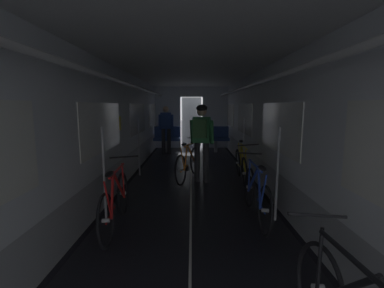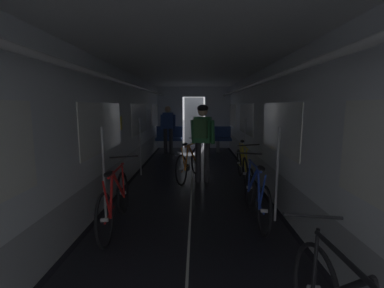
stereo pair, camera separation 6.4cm
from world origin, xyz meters
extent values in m
cube|color=black|center=(-1.41, 3.25, 0.00)|extent=(0.08, 11.50, 0.01)
cube|color=black|center=(1.41, 3.25, 0.00)|extent=(0.08, 11.50, 0.01)
cube|color=beige|center=(0.00, 3.25, 0.00)|extent=(0.03, 11.27, 0.00)
cube|color=#9EA0A5|center=(-1.51, 3.25, 0.30)|extent=(0.12, 11.50, 0.60)
cube|color=silver|center=(-1.51, 3.25, 1.53)|extent=(0.12, 11.50, 1.85)
cube|color=white|center=(-1.45, 2.67, 1.35)|extent=(0.02, 1.90, 0.80)
cube|color=white|center=(-1.45, 5.55, 1.35)|extent=(0.02, 1.90, 0.80)
cube|color=white|center=(-1.45, 8.42, 1.35)|extent=(0.02, 1.90, 0.80)
cube|color=yellow|center=(-1.45, 3.67, 1.35)|extent=(0.01, 0.20, 0.28)
cylinder|color=white|center=(-1.17, 3.25, 2.10)|extent=(0.07, 11.04, 0.07)
cylinder|color=#B7BABF|center=(-1.27, 2.10, 0.70)|extent=(0.04, 0.04, 1.40)
cylinder|color=#B7BABF|center=(-1.27, 4.70, 0.70)|extent=(0.04, 0.04, 1.40)
cube|color=#9EA0A5|center=(1.51, 3.25, 0.30)|extent=(0.12, 11.50, 0.60)
cube|color=silver|center=(1.51, 3.25, 1.53)|extent=(0.12, 11.50, 1.85)
cube|color=white|center=(1.45, 2.67, 1.35)|extent=(0.02, 1.90, 0.80)
cube|color=white|center=(1.45, 5.55, 1.35)|extent=(0.02, 1.90, 0.80)
cube|color=white|center=(1.45, 8.42, 1.35)|extent=(0.02, 1.90, 0.80)
cube|color=yellow|center=(1.45, 2.65, 1.35)|extent=(0.01, 0.20, 0.28)
cylinder|color=white|center=(1.17, 3.25, 2.10)|extent=(0.07, 11.04, 0.07)
cylinder|color=#B7BABF|center=(1.27, 2.10, 0.70)|extent=(0.04, 0.04, 1.40)
cylinder|color=#B7BABF|center=(1.27, 4.70, 0.70)|extent=(0.04, 0.04, 1.40)
cube|color=silver|center=(-0.95, 9.06, 1.23)|extent=(1.00, 0.12, 2.45)
cube|color=silver|center=(0.95, 9.06, 1.23)|extent=(1.00, 0.12, 2.45)
cube|color=silver|center=(0.00, 9.06, 2.25)|extent=(0.90, 0.12, 0.40)
cube|color=#4C4F54|center=(0.00, 9.76, 1.03)|extent=(0.81, 0.04, 2.05)
cube|color=white|center=(0.00, 3.25, 2.51)|extent=(3.14, 11.62, 0.12)
cylinder|color=gray|center=(-0.90, 8.00, 0.22)|extent=(0.12, 0.12, 0.44)
cube|color=#2D4784|center=(-0.90, 8.00, 0.49)|extent=(0.96, 0.44, 0.10)
cube|color=#2D4784|center=(-0.90, 8.19, 0.74)|extent=(0.96, 0.08, 0.40)
torus|color=gray|center=(-1.33, 8.22, 0.94)|extent=(0.14, 0.14, 0.02)
cylinder|color=gray|center=(0.90, 8.00, 0.22)|extent=(0.12, 0.12, 0.44)
cube|color=#2D4784|center=(0.90, 8.00, 0.49)|extent=(0.96, 0.44, 0.10)
cube|color=#2D4784|center=(0.90, 8.19, 0.74)|extent=(0.96, 0.08, 0.40)
torus|color=gray|center=(0.47, 8.22, 0.94)|extent=(0.14, 0.14, 0.02)
torus|color=black|center=(1.14, 4.62, 0.33)|extent=(0.11, 0.67, 0.67)
cylinder|color=#B2B2B7|center=(1.14, 4.62, 0.33)|extent=(0.10, 0.05, 0.06)
torus|color=black|center=(1.10, 3.61, 0.33)|extent=(0.11, 0.67, 0.67)
cylinder|color=#B2B2B7|center=(1.10, 3.61, 0.33)|extent=(0.10, 0.05, 0.06)
cylinder|color=yellow|center=(1.13, 3.92, 0.55)|extent=(0.06, 0.54, 0.56)
cylinder|color=yellow|center=(1.14, 4.33, 0.55)|extent=(0.09, 0.34, 0.55)
cylinder|color=yellow|center=(1.15, 4.07, 0.82)|extent=(0.06, 0.82, 0.04)
cylinder|color=yellow|center=(1.15, 4.55, 0.58)|extent=(0.06, 0.17, 0.49)
cylinder|color=yellow|center=(1.13, 4.40, 0.31)|extent=(0.04, 0.45, 0.07)
cylinder|color=yellow|center=(1.12, 3.63, 0.58)|extent=(0.07, 0.09, 0.49)
cylinder|color=black|center=(1.12, 4.18, 0.29)|extent=(0.03, 0.17, 0.17)
ellipsoid|color=black|center=(1.17, 4.50, 0.88)|extent=(0.10, 0.24, 0.07)
cylinder|color=black|center=(1.15, 3.61, 0.92)|extent=(0.44, 0.04, 0.06)
torus|color=black|center=(-1.02, 1.34, 0.33)|extent=(0.11, 0.67, 0.67)
cylinder|color=#B2B2B7|center=(-1.02, 1.34, 0.33)|extent=(0.10, 0.05, 0.06)
torus|color=black|center=(-1.07, 2.36, 0.33)|extent=(0.11, 0.67, 0.67)
cylinder|color=#B2B2B7|center=(-1.07, 2.36, 0.33)|extent=(0.10, 0.05, 0.06)
cylinder|color=red|center=(-1.04, 2.05, 0.55)|extent=(0.05, 0.54, 0.56)
cylinder|color=red|center=(-1.02, 1.64, 0.55)|extent=(0.09, 0.34, 0.55)
cylinder|color=red|center=(-1.02, 1.89, 0.82)|extent=(0.08, 0.82, 0.04)
cylinder|color=red|center=(-1.01, 1.41, 0.58)|extent=(0.05, 0.17, 0.49)
cylinder|color=red|center=(-1.03, 1.57, 0.31)|extent=(0.05, 0.45, 0.07)
cylinder|color=red|center=(-1.06, 2.33, 0.58)|extent=(0.06, 0.09, 0.49)
cylinder|color=black|center=(-1.04, 1.79, 0.29)|extent=(0.03, 0.17, 0.17)
ellipsoid|color=black|center=(-0.99, 1.46, 0.88)|extent=(0.11, 0.24, 0.07)
cylinder|color=black|center=(-1.04, 2.35, 0.92)|extent=(0.44, 0.05, 0.05)
cylinder|color=black|center=(0.96, -0.32, 0.82)|extent=(0.07, 0.82, 0.04)
cylinder|color=black|center=(0.96, 0.12, 0.58)|extent=(0.07, 0.09, 0.49)
cylinder|color=black|center=(0.93, 0.14, 0.92)|extent=(0.44, 0.04, 0.06)
torus|color=black|center=(0.99, 1.66, 0.33)|extent=(0.08, 0.67, 0.67)
cylinder|color=#B2B2B7|center=(0.99, 1.66, 0.33)|extent=(0.09, 0.05, 0.05)
torus|color=black|center=(0.99, 2.67, 0.33)|extent=(0.08, 0.67, 0.67)
cylinder|color=#B2B2B7|center=(0.99, 2.67, 0.33)|extent=(0.09, 0.05, 0.05)
cylinder|color=#2342B7|center=(0.98, 2.36, 0.55)|extent=(0.07, 0.54, 0.56)
cylinder|color=#2342B7|center=(0.98, 1.95, 0.55)|extent=(0.07, 0.34, 0.55)
cylinder|color=#2342B7|center=(0.96, 2.21, 0.82)|extent=(0.04, 0.82, 0.04)
cylinder|color=#2342B7|center=(0.97, 1.73, 0.58)|extent=(0.05, 0.16, 0.49)
cylinder|color=#2342B7|center=(0.99, 1.88, 0.31)|extent=(0.03, 0.45, 0.07)
cylinder|color=#2342B7|center=(0.98, 2.65, 0.58)|extent=(0.05, 0.09, 0.49)
cylinder|color=black|center=(0.99, 2.10, 0.29)|extent=(0.02, 0.17, 0.17)
ellipsoid|color=black|center=(0.96, 1.78, 0.88)|extent=(0.10, 0.24, 0.06)
cylinder|color=black|center=(0.96, 2.67, 0.92)|extent=(0.44, 0.03, 0.05)
cylinder|color=#2D2D33|center=(0.14, 4.15, 0.45)|extent=(0.13, 0.13, 0.90)
cylinder|color=#2D2D33|center=(0.33, 4.10, 0.45)|extent=(0.13, 0.13, 0.90)
cube|color=#337F47|center=(0.23, 4.13, 1.18)|extent=(0.40, 0.30, 0.56)
cylinder|color=#337F47|center=(0.02, 4.20, 1.13)|extent=(0.13, 0.21, 0.53)
cylinder|color=#337F47|center=(0.45, 4.09, 1.13)|extent=(0.13, 0.21, 0.53)
sphere|color=beige|center=(0.23, 4.13, 1.58)|extent=(0.21, 0.21, 0.21)
ellipsoid|color=black|center=(0.23, 4.13, 1.65)|extent=(0.30, 0.33, 0.16)
cube|color=#3D703D|center=(0.19, 3.96, 1.22)|extent=(0.31, 0.22, 0.40)
torus|color=black|center=(-0.22, 3.88, 0.33)|extent=(0.28, 0.66, 0.67)
cylinder|color=#B2B2B7|center=(-0.22, 3.88, 0.33)|extent=(0.10, 0.08, 0.06)
torus|color=black|center=(0.09, 4.85, 0.33)|extent=(0.28, 0.66, 0.67)
cylinder|color=#B2B2B7|center=(0.09, 4.85, 0.33)|extent=(0.10, 0.08, 0.06)
cylinder|color=orange|center=(0.01, 4.55, 0.55)|extent=(0.23, 0.52, 0.56)
cylinder|color=orange|center=(-0.12, 4.16, 0.55)|extent=(0.11, 0.35, 0.55)
cylinder|color=orange|center=(-0.02, 4.40, 0.82)|extent=(0.29, 0.79, 0.04)
cylinder|color=orange|center=(-0.19, 3.95, 0.58)|extent=(0.10, 0.15, 0.49)
cylinder|color=orange|center=(-0.16, 4.10, 0.31)|extent=(0.16, 0.44, 0.07)
cylinder|color=orange|center=(0.10, 4.82, 0.58)|extent=(0.05, 0.10, 0.49)
cylinder|color=black|center=(-0.09, 4.31, 0.29)|extent=(0.07, 0.17, 0.17)
ellipsoid|color=black|center=(-0.15, 3.99, 0.88)|extent=(0.16, 0.26, 0.07)
cylinder|color=black|center=(0.12, 4.83, 0.92)|extent=(0.43, 0.16, 0.05)
cylinder|color=#2D2D33|center=(-0.80, 7.70, 0.45)|extent=(0.13, 0.13, 0.90)
cylinder|color=#2D2D33|center=(-1.00, 7.70, 0.45)|extent=(0.13, 0.13, 0.90)
cube|color=#2D4C99|center=(-0.90, 7.70, 1.18)|extent=(0.36, 0.22, 0.56)
cylinder|color=#2D4C99|center=(-0.68, 7.68, 1.13)|extent=(0.09, 0.20, 0.53)
cylinder|color=#2D4C99|center=(-1.12, 7.68, 1.13)|extent=(0.09, 0.20, 0.53)
sphere|color=beige|center=(-0.90, 7.70, 1.58)|extent=(0.21, 0.21, 0.21)
camera|label=1|loc=(0.02, -1.70, 1.71)|focal=24.94mm
camera|label=2|loc=(0.08, -1.70, 1.71)|focal=24.94mm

